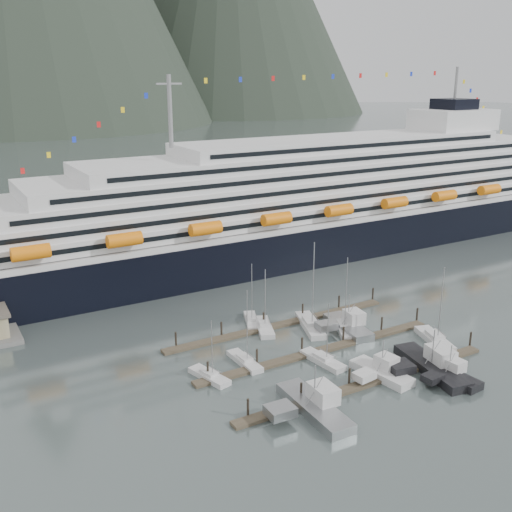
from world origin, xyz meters
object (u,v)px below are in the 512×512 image
(sailboat_h, at_px, (434,340))
(trawler_b, at_px, (381,372))
(trawler_c, at_px, (430,366))
(cruise_ship, at_px, (313,207))
(sailboat_g, at_px, (310,326))
(sailboat_b, at_px, (245,361))
(sailboat_e, at_px, (251,321))
(trawler_a, at_px, (313,406))
(trawler_d, at_px, (448,374))
(sailboat_a, at_px, (209,376))
(sailboat_d, at_px, (343,328))
(sailboat_c, at_px, (323,360))
(sailboat_f, at_px, (264,328))
(trawler_e, at_px, (347,326))

(sailboat_h, relative_size, trawler_b, 1.35)
(trawler_c, bearing_deg, cruise_ship, -9.90)
(sailboat_g, relative_size, trawler_c, 1.09)
(sailboat_b, distance_m, trawler_c, 30.42)
(sailboat_b, relative_size, sailboat_h, 0.91)
(cruise_ship, bearing_deg, sailboat_e, -138.18)
(sailboat_h, xyz_separation_m, trawler_a, (-32.64, -8.29, 0.55))
(sailboat_b, xyz_separation_m, trawler_d, (25.46, -20.76, 0.43))
(sailboat_a, bearing_deg, sailboat_d, -95.63)
(sailboat_c, xyz_separation_m, sailboat_d, (11.34, 9.04, 0.02))
(trawler_b, xyz_separation_m, trawler_d, (8.85, -5.84, -0.06))
(sailboat_c, xyz_separation_m, trawler_b, (5.12, -8.64, 0.50))
(sailboat_g, relative_size, trawler_d, 1.62)
(cruise_ship, bearing_deg, sailboat_a, -137.62)
(sailboat_c, relative_size, sailboat_g, 0.64)
(sailboat_a, distance_m, trawler_c, 35.91)
(sailboat_d, xyz_separation_m, sailboat_f, (-12.94, 7.49, -0.00))
(sailboat_e, bearing_deg, sailboat_b, 169.73)
(sailboat_b, height_order, sailboat_e, sailboat_b)
(sailboat_h, xyz_separation_m, trawler_b, (-17.19, -5.13, 0.45))
(sailboat_c, height_order, trawler_a, sailboat_c)
(sailboat_e, bearing_deg, trawler_c, -130.89)
(sailboat_a, bearing_deg, sailboat_c, -117.61)
(trawler_b, bearing_deg, trawler_a, 93.64)
(sailboat_g, bearing_deg, sailboat_f, 85.01)
(trawler_d, bearing_deg, cruise_ship, -23.46)
(sailboat_b, relative_size, trawler_b, 1.23)
(cruise_ship, bearing_deg, trawler_c, -109.46)
(sailboat_a, bearing_deg, trawler_a, -166.44)
(sailboat_a, height_order, trawler_d, sailboat_a)
(sailboat_d, bearing_deg, sailboat_g, 76.98)
(sailboat_a, distance_m, sailboat_g, 26.69)
(cruise_ship, distance_m, trawler_e, 54.60)
(sailboat_a, height_order, trawler_a, sailboat_a)
(sailboat_b, xyz_separation_m, sailboat_g, (17.96, 6.60, 0.05))
(trawler_a, xyz_separation_m, trawler_d, (24.29, -2.68, -0.16))
(sailboat_e, bearing_deg, trawler_e, -108.29)
(sailboat_a, relative_size, sailboat_g, 0.60)
(cruise_ship, height_order, trawler_d, cruise_ship)
(sailboat_e, xyz_separation_m, sailboat_h, (24.43, -24.04, 0.05))
(trawler_b, bearing_deg, trawler_c, -115.24)
(sailboat_a, bearing_deg, sailboat_g, -85.89)
(trawler_c, bearing_deg, sailboat_f, 37.89)
(sailboat_b, height_order, trawler_e, sailboat_b)
(cruise_ship, xyz_separation_m, sailboat_g, (-30.47, -42.59, -11.58))
(sailboat_g, bearing_deg, sailboat_h, -116.57)
(cruise_ship, distance_m, trawler_b, 72.44)
(sailboat_d, relative_size, sailboat_e, 1.19)
(sailboat_b, bearing_deg, sailboat_g, -70.55)
(sailboat_h, distance_m, trawler_b, 17.95)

